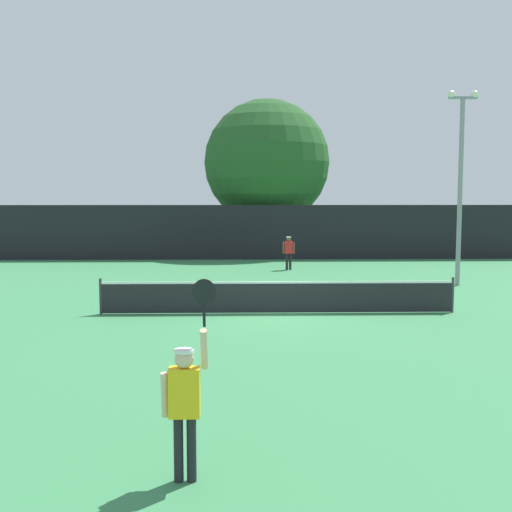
% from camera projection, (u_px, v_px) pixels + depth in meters
% --- Properties ---
extents(ground_plane, '(120.00, 120.00, 0.00)m').
position_uv_depth(ground_plane, '(278.00, 313.00, 19.01)').
color(ground_plane, '#387F4C').
extents(tennis_net, '(10.64, 0.08, 1.07)m').
position_uv_depth(tennis_net, '(278.00, 296.00, 18.96)').
color(tennis_net, '#232328').
rests_on(tennis_net, ground).
extents(perimeter_fence, '(30.26, 0.12, 2.99)m').
position_uv_depth(perimeter_fence, '(261.00, 232.00, 34.75)').
color(perimeter_fence, black).
rests_on(perimeter_fence, ground).
extents(player_serving, '(0.68, 0.39, 2.52)m').
position_uv_depth(player_serving, '(185.00, 394.00, 7.76)').
color(player_serving, yellow).
rests_on(player_serving, ground).
extents(player_receiving, '(0.57, 0.23, 1.57)m').
position_uv_depth(player_receiving, '(289.00, 250.00, 29.94)').
color(player_receiving, red).
rests_on(player_receiving, ground).
extents(tennis_ball, '(0.07, 0.07, 0.07)m').
position_uv_depth(tennis_ball, '(184.00, 307.00, 19.94)').
color(tennis_ball, '#CCE033').
rests_on(tennis_ball, ground).
extents(light_pole, '(1.18, 0.28, 7.50)m').
position_uv_depth(light_pole, '(461.00, 175.00, 24.41)').
color(light_pole, gray).
rests_on(light_pole, ground).
extents(large_tree, '(7.50, 7.50, 9.23)m').
position_uv_depth(large_tree, '(267.00, 163.00, 37.94)').
color(large_tree, brown).
rests_on(large_tree, ground).
extents(parked_car_near, '(2.43, 4.41, 1.69)m').
position_uv_depth(parked_car_near, '(139.00, 237.00, 41.62)').
color(parked_car_near, black).
rests_on(parked_car_near, ground).
extents(parked_car_mid, '(2.21, 4.33, 1.69)m').
position_uv_depth(parked_car_mid, '(412.00, 236.00, 42.93)').
color(parked_car_mid, '#B7B7BC').
rests_on(parked_car_mid, ground).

